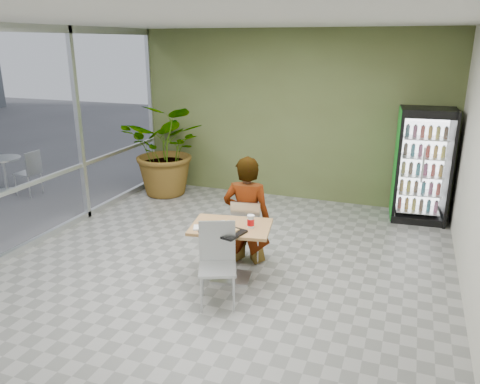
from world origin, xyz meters
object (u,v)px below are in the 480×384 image
object	(u,v)px
chair_near	(217,256)
beverage_fridge	(422,166)
soda_cup	(251,221)
dining_table	(231,241)
cafeteria_tray	(223,231)
potted_plant	(168,149)
seated_woman	(247,220)
chair_far	(247,226)

from	to	relation	value
chair_near	beverage_fridge	distance (m)	4.30
chair_near	soda_cup	distance (m)	0.65
soda_cup	dining_table	bearing A→B (deg)	-174.43
soda_cup	cafeteria_tray	size ratio (longest dim) A/B	0.33
cafeteria_tray	soda_cup	bearing A→B (deg)	45.90
chair_near	potted_plant	world-z (taller)	potted_plant
beverage_fridge	cafeteria_tray	bearing A→B (deg)	-128.56
dining_table	soda_cup	size ratio (longest dim) A/B	6.72
dining_table	seated_woman	world-z (taller)	seated_woman
dining_table	soda_cup	world-z (taller)	soda_cup
chair_far	potted_plant	bearing A→B (deg)	-51.52
seated_woman	cafeteria_tray	world-z (taller)	seated_woman
chair_far	potted_plant	size ratio (longest dim) A/B	0.49
dining_table	cafeteria_tray	distance (m)	0.33
dining_table	cafeteria_tray	world-z (taller)	cafeteria_tray
chair_near	potted_plant	distance (m)	4.28
potted_plant	chair_near	bearing A→B (deg)	-53.90
chair_far	potted_plant	distance (m)	3.45
soda_cup	beverage_fridge	size ratio (longest dim) A/B	0.08
soda_cup	cafeteria_tray	distance (m)	0.38
chair_near	potted_plant	size ratio (longest dim) A/B	0.52
seated_woman	soda_cup	distance (m)	0.66
beverage_fridge	potted_plant	world-z (taller)	beverage_fridge
seated_woman	beverage_fridge	world-z (taller)	beverage_fridge
soda_cup	beverage_fridge	distance (m)	3.69
chair_near	cafeteria_tray	xyz separation A→B (m)	(-0.04, 0.29, 0.20)
seated_woman	soda_cup	xyz separation A→B (m)	(0.25, -0.57, 0.22)
dining_table	cafeteria_tray	xyz separation A→B (m)	(-0.01, -0.25, 0.23)
seated_woman	soda_cup	world-z (taller)	seated_woman
chair_far	beverage_fridge	bearing A→B (deg)	-138.76
chair_near	cafeteria_tray	size ratio (longest dim) A/B	1.98
seated_woman	beverage_fridge	bearing A→B (deg)	-139.43
chair_far	seated_woman	distance (m)	0.09
dining_table	seated_woman	bearing A→B (deg)	89.82
soda_cup	potted_plant	distance (m)	3.98
cafeteria_tray	beverage_fridge	distance (m)	4.06
dining_table	cafeteria_tray	bearing A→B (deg)	-91.54
cafeteria_tray	beverage_fridge	bearing A→B (deg)	56.40
soda_cup	chair_near	bearing A→B (deg)	-111.47
dining_table	chair_far	xyz separation A→B (m)	(0.02, 0.55, -0.00)
chair_near	chair_far	bearing A→B (deg)	68.52
dining_table	beverage_fridge	size ratio (longest dim) A/B	0.57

